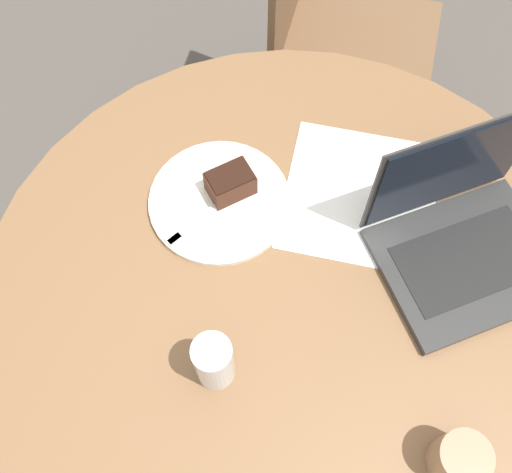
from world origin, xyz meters
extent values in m
plane|color=#4C4742|center=(0.00, 0.00, 0.00)|extent=(12.00, 12.00, 0.00)
cylinder|color=brown|center=(0.00, 0.00, 0.01)|extent=(0.49, 0.49, 0.02)
cylinder|color=brown|center=(0.00, 0.00, 0.35)|extent=(0.11, 0.11, 0.65)
cylinder|color=brown|center=(0.00, 0.00, 0.69)|extent=(1.14, 1.14, 0.03)
cube|color=brown|center=(-0.80, -0.27, 0.46)|extent=(0.53, 0.53, 0.02)
cube|color=brown|center=(-1.05, -0.16, 0.22)|extent=(0.05, 0.05, 0.45)
cube|color=brown|center=(-0.68, -0.03, 0.22)|extent=(0.05, 0.05, 0.45)
cube|color=brown|center=(-0.92, -0.52, 0.22)|extent=(0.05, 0.05, 0.45)
cube|color=brown|center=(-0.56, -0.39, 0.22)|extent=(0.05, 0.05, 0.45)
cube|color=white|center=(-0.24, 0.00, 0.70)|extent=(0.37, 0.37, 0.00)
cylinder|color=silver|center=(-0.08, -0.22, 0.71)|extent=(0.27, 0.27, 0.01)
cube|color=#472619|center=(-0.11, -0.21, 0.74)|extent=(0.10, 0.09, 0.05)
cube|color=black|center=(-0.11, -0.21, 0.77)|extent=(0.10, 0.09, 0.00)
cube|color=silver|center=(-0.03, -0.22, 0.72)|extent=(0.17, 0.05, 0.00)
cube|color=silver|center=(0.04, -0.24, 0.72)|extent=(0.03, 0.03, 0.00)
cylinder|color=#997556|center=(0.11, 0.35, 0.75)|extent=(0.08, 0.08, 0.09)
cylinder|color=silver|center=(0.19, -0.04, 0.77)|extent=(0.06, 0.06, 0.12)
cube|color=#2D2D2D|center=(-0.22, 0.23, 0.71)|extent=(0.39, 0.38, 0.02)
cube|color=black|center=(-0.22, 0.23, 0.72)|extent=(0.29, 0.26, 0.00)
cube|color=#2D2D2D|center=(-0.29, 0.12, 0.84)|extent=(0.25, 0.18, 0.23)
cube|color=black|center=(-0.29, 0.13, 0.84)|extent=(0.24, 0.17, 0.21)
camera|label=1|loc=(0.36, 0.15, 1.70)|focal=42.00mm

